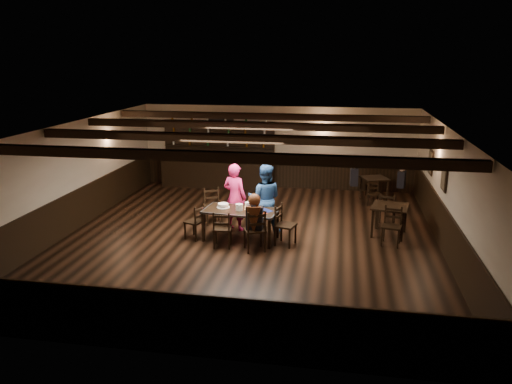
% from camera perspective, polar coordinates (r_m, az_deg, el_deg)
% --- Properties ---
extents(ground, '(10.00, 10.00, 0.00)m').
position_cam_1_polar(ground, '(12.16, -0.79, -5.28)').
color(ground, black).
rests_on(ground, ground).
extents(room_shell, '(9.02, 10.02, 2.71)m').
position_cam_1_polar(room_shell, '(11.70, -0.74, 2.81)').
color(room_shell, beige).
rests_on(room_shell, ground).
extents(dining_table, '(1.83, 1.07, 0.75)m').
position_cam_1_polar(dining_table, '(11.85, -1.76, -2.36)').
color(dining_table, black).
rests_on(dining_table, ground).
extents(chair_near_left, '(0.44, 0.43, 0.87)m').
position_cam_1_polar(chair_near_left, '(11.42, -3.92, -3.99)').
color(chair_near_left, black).
rests_on(chair_near_left, ground).
extents(chair_near_right, '(0.59, 0.58, 0.97)m').
position_cam_1_polar(chair_near_right, '(11.16, -0.05, -4.10)').
color(chair_near_right, black).
rests_on(chair_near_right, ground).
extents(chair_end_left, '(0.49, 0.50, 0.85)m').
position_cam_1_polar(chair_end_left, '(12.03, -6.78, -3.11)').
color(chair_end_left, black).
rests_on(chair_end_left, ground).
extents(chair_end_right, '(0.53, 0.54, 0.95)m').
position_cam_1_polar(chair_end_right, '(11.62, 3.03, -3.39)').
color(chair_end_right, black).
rests_on(chair_end_right, ground).
extents(chair_far_pushed, '(0.57, 0.56, 0.93)m').
position_cam_1_polar(chair_far_pushed, '(13.18, -5.02, -1.22)').
color(chair_far_pushed, black).
rests_on(chair_far_pushed, ground).
extents(woman_pink, '(0.72, 0.59, 1.71)m').
position_cam_1_polar(woman_pink, '(12.51, -2.43, -0.58)').
color(woman_pink, '#FF3D9A').
rests_on(woman_pink, ground).
extents(man_blue, '(0.88, 0.71, 1.73)m').
position_cam_1_polar(man_blue, '(12.31, 0.98, -0.78)').
color(man_blue, navy).
rests_on(man_blue, ground).
extents(seated_person, '(0.37, 0.56, 0.90)m').
position_cam_1_polar(seated_person, '(11.13, -0.18, -2.53)').
color(seated_person, black).
rests_on(seated_person, ground).
extents(cake, '(0.32, 0.32, 0.10)m').
position_cam_1_polar(cake, '(12.02, -3.78, -1.56)').
color(cake, white).
rests_on(cake, dining_table).
extents(plate_stack_a, '(0.17, 0.17, 0.16)m').
position_cam_1_polar(plate_stack_a, '(11.76, -1.93, -1.74)').
color(plate_stack_a, white).
rests_on(plate_stack_a, dining_table).
extents(plate_stack_b, '(0.16, 0.16, 0.19)m').
position_cam_1_polar(plate_stack_b, '(11.79, -0.89, -1.60)').
color(plate_stack_b, white).
rests_on(plate_stack_b, dining_table).
extents(tea_light, '(0.04, 0.04, 0.06)m').
position_cam_1_polar(tea_light, '(11.92, -1.62, -1.78)').
color(tea_light, '#A5A8AD').
rests_on(tea_light, dining_table).
extents(salt_shaker, '(0.04, 0.04, 0.10)m').
position_cam_1_polar(salt_shaker, '(11.61, 0.01, -2.10)').
color(salt_shaker, silver).
rests_on(salt_shaker, dining_table).
extents(pepper_shaker, '(0.04, 0.04, 0.09)m').
position_cam_1_polar(pepper_shaker, '(11.61, 0.16, -2.12)').
color(pepper_shaker, '#A5A8AD').
rests_on(pepper_shaker, dining_table).
extents(drink_glass, '(0.07, 0.07, 0.11)m').
position_cam_1_polar(drink_glass, '(11.86, -0.29, -1.71)').
color(drink_glass, silver).
rests_on(drink_glass, dining_table).
extents(menu_red, '(0.39, 0.32, 0.00)m').
position_cam_1_polar(menu_red, '(11.61, 0.45, -2.36)').
color(menu_red, maroon).
rests_on(menu_red, dining_table).
extents(menu_blue, '(0.42, 0.41, 0.00)m').
position_cam_1_polar(menu_blue, '(11.76, 1.03, -2.12)').
color(menu_blue, '#0E1646').
rests_on(menu_blue, dining_table).
extents(bar_counter, '(3.95, 0.70, 2.20)m').
position_cam_1_polar(bar_counter, '(16.79, -4.36, 3.05)').
color(bar_counter, black).
rests_on(bar_counter, ground).
extents(back_table_a, '(1.01, 1.01, 0.75)m').
position_cam_1_polar(back_table_a, '(12.60, 15.05, -1.96)').
color(back_table_a, black).
rests_on(back_table_a, ground).
extents(back_table_b, '(0.92, 0.92, 0.75)m').
position_cam_1_polar(back_table_b, '(15.41, 13.36, 1.23)').
color(back_table_b, black).
rests_on(back_table_b, ground).
extents(bg_patron_left, '(0.25, 0.38, 0.76)m').
position_cam_1_polar(bg_patron_left, '(15.41, 11.16, 2.15)').
color(bg_patron_left, black).
rests_on(bg_patron_left, ground).
extents(bg_patron_right, '(0.29, 0.38, 0.70)m').
position_cam_1_polar(bg_patron_right, '(15.49, 16.32, 1.77)').
color(bg_patron_right, black).
rests_on(bg_patron_right, ground).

